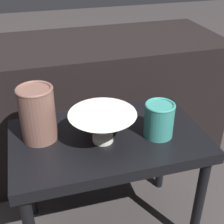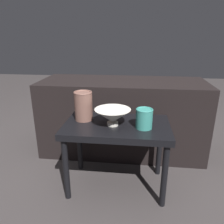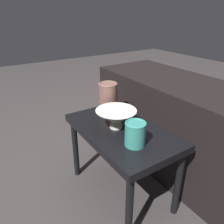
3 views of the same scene
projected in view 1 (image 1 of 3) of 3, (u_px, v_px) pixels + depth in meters
The scene contains 5 objects.
table at pixel (108, 149), 1.09m from camera, with size 0.65×0.39×0.45m.
couch_backdrop at pixel (81, 103), 1.55m from camera, with size 1.35×0.50×0.62m.
bowl at pixel (103, 125), 1.00m from camera, with size 0.22×0.22×0.10m.
vase_textured_left at pixel (37, 113), 1.00m from camera, with size 0.12×0.12×0.19m.
vase_colorful_right at pixel (159, 119), 1.03m from camera, with size 0.10×0.10×0.12m.
Camera 1 is at (-0.23, -0.84, 1.06)m, focal length 50.00 mm.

